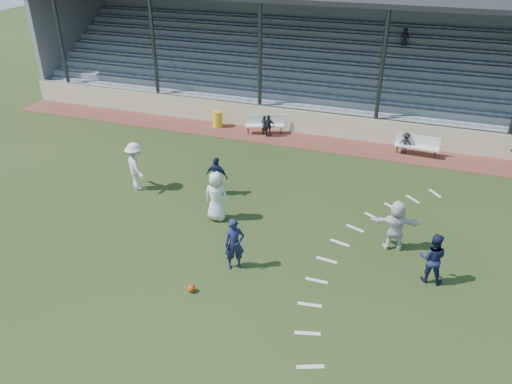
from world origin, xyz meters
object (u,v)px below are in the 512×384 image
bench_left (265,122)px  football (191,288)px  player_white_lead (216,196)px  trash_bin (218,119)px  player_navy_lead (235,244)px  bench_right (417,143)px

bench_left → football: (1.87, -12.61, -0.47)m
football → player_white_lead: bearing=102.6°
bench_left → trash_bin: (-2.68, 0.02, -0.15)m
football → player_navy_lead: bearing=63.3°
player_white_lead → player_navy_lead: bearing=124.5°
bench_left → bench_right: 7.54m
bench_left → bench_right: same height
player_navy_lead → football: bearing=-147.7°
bench_left → football: bearing=-100.8°
trash_bin → bench_left: bearing=-0.3°
bench_right → player_white_lead: bearing=-126.0°
bench_left → player_white_lead: size_ratio=1.06×
bench_right → football: (-5.67, -12.36, -0.47)m
bench_left → football: 12.75m
bench_left → player_navy_lead: size_ratio=1.16×
bench_left → player_navy_lead: (2.65, -11.05, 0.29)m
player_white_lead → player_navy_lead: size_ratio=1.09×
trash_bin → football: (4.54, -12.62, -0.32)m
football → player_navy_lead: 1.90m
player_white_lead → player_navy_lead: 3.01m
bench_left → player_white_lead: (0.96, -8.56, 0.37)m
bench_right → bench_left: bearing=-179.5°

